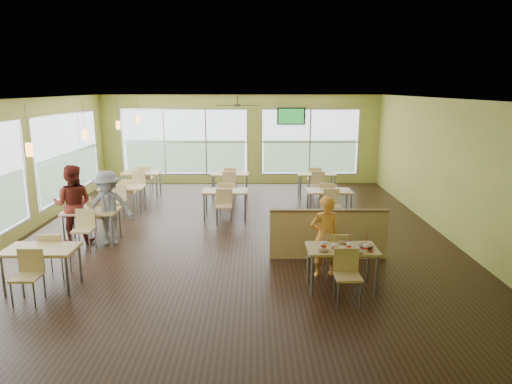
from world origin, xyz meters
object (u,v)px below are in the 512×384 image
Objects in this scene: main_table at (342,254)px; food_basket at (366,246)px; man_plaid at (325,236)px; half_wall_divider at (328,234)px.

food_basket is (0.41, -0.03, 0.15)m from main_table.
man_plaid is (-0.22, 0.55, 0.14)m from main_table.
half_wall_divider is (0.00, 1.45, -0.11)m from main_table.
main_table is 0.63× the size of half_wall_divider.
man_plaid reaches higher than food_basket.
half_wall_divider is at bearing 105.52° from food_basket.
man_plaid is at bearing -103.66° from half_wall_divider.
food_basket is (0.41, -1.48, 0.26)m from half_wall_divider.
man_plaid reaches higher than half_wall_divider.
man_plaid reaches higher than main_table.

